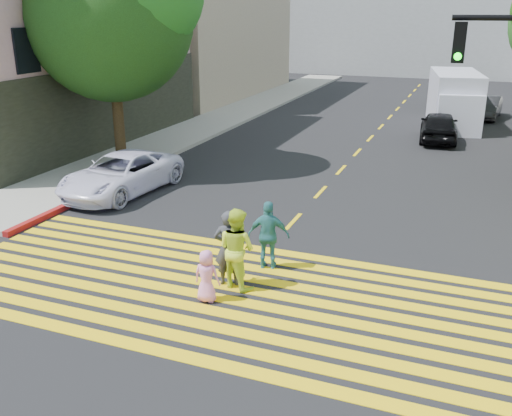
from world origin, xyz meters
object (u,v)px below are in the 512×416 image
Objects in this scene: pedestrian_woman at (237,248)px; dark_car_near at (439,126)px; tree_left at (112,8)px; pedestrian_man at (228,248)px; dark_car_parked at (487,107)px; pedestrian_child at (207,276)px; white_sedan at (121,174)px; silver_car at (455,93)px; pedestrian_extra at (269,235)px; white_van at (455,101)px.

dark_car_near is (2.95, 16.94, -0.22)m from pedestrian_woman.
pedestrian_woman is (8.14, -7.80, -4.95)m from tree_left.
pedestrian_man is 24.50m from dark_car_parked.
pedestrian_man is 1.52× the size of pedestrian_child.
tree_left is at bearing 128.01° from white_sedan.
silver_car is (3.33, 29.66, 0.13)m from pedestrian_child.
pedestrian_extra reaches higher than white_sedan.
tree_left is at bearing -122.89° from dark_car_parked.
tree_left is 12.80m from pedestrian_child.
dark_car_near is (11.09, 9.14, -5.17)m from tree_left.
pedestrian_child is at bearing 74.55° from dark_car_near.
tree_left is 2.14× the size of dark_car_near.
white_sedan is (-6.58, 3.72, -0.18)m from pedestrian_extra.
pedestrian_woman reaches higher than dark_car_near.
pedestrian_extra is (0.65, 2.00, 0.26)m from pedestrian_child.
pedestrian_woman is 7.93m from white_sedan.
pedestrian_woman reaches higher than pedestrian_man.
tree_left is 5.23× the size of pedestrian_extra.
pedestrian_extra is 16.01m from dark_car_near.
dark_car_near reaches higher than white_sedan.
silver_car is (0.06, 11.87, 0.01)m from dark_car_near.
tree_left is 11.88m from pedestrian_extra.
pedestrian_man is 28.97m from silver_car.
dark_car_near reaches higher than dark_car_parked.
pedestrian_man is 17.21m from dark_car_near.
tree_left reaches higher than pedestrian_woman.
pedestrian_extra is at bearing -38.15° from tree_left.
white_van is at bearing -80.03° from pedestrian_woman.
pedestrian_woman is 0.45× the size of dark_car_near.
pedestrian_woman is at bearing 91.83° from silver_car.
pedestrian_man reaches higher than silver_car.
tree_left is 4.98× the size of pedestrian_man.
tree_left is 21.49m from dark_car_parked.
pedestrian_woman is 0.39× the size of white_sedan.
silver_car is (3.01, 28.82, -0.21)m from pedestrian_woman.
dark_car_parked is (2.05, 7.02, -0.09)m from dark_car_near.
pedestrian_woman is 17.20m from dark_car_near.
pedestrian_child is 0.24× the size of silver_car.
pedestrian_woman is at bearing -108.71° from white_van.
pedestrian_child is 0.31× the size of dark_car_parked.
white_van is (3.05, 19.61, 0.48)m from pedestrian_extra.
pedestrian_man is 0.36× the size of silver_car.
dark_car_parked reaches higher than pedestrian_child.
dark_car_parked is at bearing 64.78° from white_sedan.
white_sedan is 0.77× the size of white_van.
pedestrian_man reaches higher than dark_car_parked.
pedestrian_man is 0.96× the size of pedestrian_woman.
silver_car is at bearing 83.10° from white_van.
white_sedan is (1.88, -2.93, -5.21)m from tree_left.
pedestrian_extra is 19.85m from white_van.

